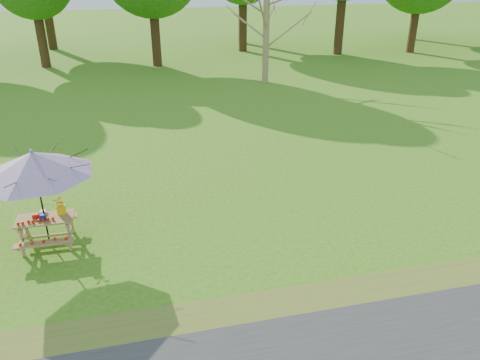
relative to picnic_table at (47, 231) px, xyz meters
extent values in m
plane|color=#3F6F15|center=(4.04, -0.50, -0.33)|extent=(120.00, 120.00, 0.00)
cube|color=olive|center=(4.04, -3.30, -0.32)|extent=(120.00, 1.20, 0.01)
cylinder|color=olive|center=(9.04, 13.75, 1.93)|extent=(0.37, 0.37, 4.51)
cube|color=olive|center=(0.00, 0.00, 0.32)|extent=(1.20, 0.62, 0.04)
cube|color=olive|center=(0.00, -0.55, 0.03)|extent=(1.20, 0.22, 0.04)
cube|color=olive|center=(0.00, 0.55, 0.03)|extent=(1.20, 0.22, 0.04)
cylinder|color=black|center=(0.00, 0.00, 0.80)|extent=(0.04, 0.04, 2.25)
cone|color=#2186BB|center=(0.00, 0.00, 1.62)|extent=(3.00, 3.00, 0.51)
sphere|color=#2186BB|center=(0.00, 0.00, 1.91)|extent=(0.08, 0.08, 0.08)
cube|color=red|center=(-0.18, 0.05, 0.39)|extent=(0.14, 0.12, 0.10)
cylinder|color=#131B9B|center=(-0.01, -0.07, 0.41)|extent=(0.13, 0.13, 0.13)
cube|color=white|center=(-0.06, 0.21, 0.38)|extent=(0.13, 0.13, 0.07)
cylinder|color=yellow|center=(0.35, 0.13, 0.44)|extent=(0.20, 0.20, 0.20)
imported|color=yellow|center=(0.35, 0.13, 0.63)|extent=(0.28, 0.25, 0.30)
camera|label=1|loc=(2.06, -9.61, 5.39)|focal=35.00mm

